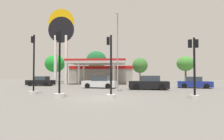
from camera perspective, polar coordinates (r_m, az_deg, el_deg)
The scene contains 16 objects.
ground_plane at distance 12.45m, azimuth -4.20°, elevation -9.30°, with size 90.00×90.00×0.00m, color slate.
gas_station at distance 36.39m, azimuth -3.54°, elevation -0.87°, with size 12.95×12.42×4.27m.
station_pole_sign at distance 32.62m, azimuth -16.44°, elevation 10.90°, with size 4.65×0.56×13.41m.
car_0 at distance 28.22m, azimuth -22.44°, elevation -3.52°, with size 4.08×2.00×1.43m.
car_1 at distance 20.03m, azimuth 12.03°, elevation -4.28°, with size 4.53×2.33×1.57m.
car_2 at distance 24.17m, azimuth 25.46°, elevation -3.84°, with size 4.27×2.59×1.43m.
car_3 at distance 21.74m, azimuth -4.07°, elevation -4.18°, with size 4.38×2.36×1.49m.
traffic_signal_0 at distance 16.45m, azimuth -24.48°, elevation -1.95°, with size 0.78×0.78×5.15m.
traffic_signal_1 at distance 12.33m, azimuth -0.46°, elevation -2.47°, with size 0.66×0.69×4.51m.
traffic_signal_2 at distance 13.16m, azimuth 25.48°, elevation -0.80°, with size 0.65×0.66×4.23m.
traffic_signal_3 at distance 13.14m, azimuth -17.02°, elevation -3.03°, with size 0.77×0.77×4.89m.
tree_0 at distance 43.42m, azimuth -18.30°, elevation 2.00°, with size 4.64×4.64×6.36m.
tree_1 at distance 39.86m, azimuth -5.17°, elevation 3.33°, with size 4.56×4.56×7.07m.
tree_2 at distance 41.96m, azimuth 9.21°, elevation 1.50°, with size 3.65×3.65×5.72m.
tree_3 at distance 41.91m, azimuth 23.09°, elevation 1.92°, with size 3.79×3.79×5.77m.
corner_streetlamp at distance 17.62m, azimuth 1.83°, elevation 7.94°, with size 0.24×1.48×7.72m.
Camera 1 is at (1.69, -12.22, 1.68)m, focal length 27.70 mm.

